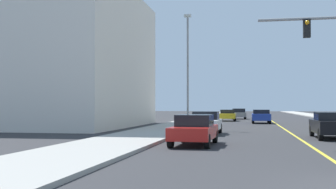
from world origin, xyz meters
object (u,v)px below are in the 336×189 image
at_px(car_black, 331,125).
at_px(car_yellow, 228,115).
at_px(car_white, 206,123).
at_px(car_blue, 261,116).
at_px(car_gray, 239,114).
at_px(car_red, 194,130).
at_px(street_lamp, 188,65).

bearing_deg(car_black, car_yellow, 105.33).
bearing_deg(car_yellow, car_white, 89.84).
bearing_deg(car_blue, car_white, -102.88).
xyz_separation_m(car_black, car_gray, (-5.87, 34.44, -0.01)).
bearing_deg(car_red, car_black, -140.71).
relative_size(car_white, car_gray, 1.02).
xyz_separation_m(street_lamp, car_black, (9.22, -8.12, -4.29)).
bearing_deg(car_gray, street_lamp, -100.06).
relative_size(street_lamp, car_blue, 2.04).
height_order(street_lamp, car_white, street_lamp).
height_order(car_white, car_gray, car_white).
xyz_separation_m(car_yellow, car_red, (0.02, -31.81, -0.00)).
height_order(car_yellow, car_red, car_red).
relative_size(car_red, car_gray, 1.06).
bearing_deg(car_white, car_blue, -101.48).
xyz_separation_m(street_lamp, car_red, (2.25, -13.48, -4.32)).
bearing_deg(car_blue, car_black, -81.39).
xyz_separation_m(car_black, car_white, (-7.22, 2.37, -0.02)).
distance_m(car_black, car_red, 8.79).
distance_m(car_yellow, car_red, 31.81).
height_order(car_yellow, car_blue, car_blue).
distance_m(car_red, car_gray, 39.81).
height_order(car_white, car_red, car_white).
bearing_deg(car_black, car_white, 162.36).
relative_size(car_blue, car_red, 1.06).
bearing_deg(car_red, car_yellow, -88.19).
xyz_separation_m(car_blue, car_black, (3.23, -20.38, 0.01)).
relative_size(street_lamp, car_white, 2.24).
height_order(street_lamp, car_blue, street_lamp).
bearing_deg(car_yellow, car_black, 105.19).
xyz_separation_m(car_yellow, car_black, (6.99, -26.46, 0.03)).
distance_m(car_yellow, car_white, 24.09).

